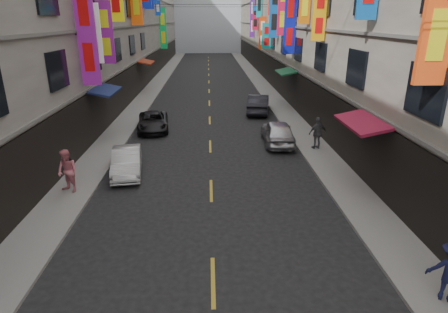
{
  "coord_description": "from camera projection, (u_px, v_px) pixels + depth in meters",
  "views": [
    {
      "loc": [
        -0.05,
        3.26,
        6.99
      ],
      "look_at": [
        0.28,
        11.35,
        4.01
      ],
      "focal_mm": 30.0,
      "sensor_mm": 36.0,
      "label": 1
    }
  ],
  "objects": [
    {
      "name": "haze_block",
      "position": [
        208.0,
        0.0,
        81.83
      ],
      "size": [
        18.0,
        8.0,
        22.0
      ],
      "primitive_type": "cube",
      "color": "#B2BBC7",
      "rests_on": "ground"
    },
    {
      "name": "car_left_far",
      "position": [
        153.0,
        122.0,
        24.87
      ],
      "size": [
        2.44,
        4.44,
        1.18
      ],
      "primitive_type": "imported",
      "rotation": [
        0.0,
        0.0,
        0.12
      ],
      "color": "black",
      "rests_on": "ground"
    },
    {
      "name": "pedestrian_rfar",
      "position": [
        318.0,
        133.0,
        20.84
      ],
      "size": [
        1.19,
        0.87,
        1.82
      ],
      "primitive_type": "imported",
      "rotation": [
        0.0,
        0.0,
        3.41
      ],
      "color": "#515153",
      "rests_on": "sidewalk_right"
    },
    {
      "name": "sidewalk_left",
      "position": [
        151.0,
        91.0,
        38.49
      ],
      "size": [
        2.0,
        90.0,
        0.12
      ],
      "primitive_type": "cube",
      "color": "slate",
      "rests_on": "ground"
    },
    {
      "name": "scooter_far_right",
      "position": [
        272.0,
        138.0,
        21.91
      ],
      "size": [
        0.77,
        1.74,
        1.14
      ],
      "rotation": [
        0.0,
        0.0,
        2.81
      ],
      "color": "black",
      "rests_on": "ground"
    },
    {
      "name": "pedestrian_lfar",
      "position": [
        67.0,
        171.0,
        15.55
      ],
      "size": [
        1.09,
        0.99,
        1.85
      ],
      "primitive_type": "imported",
      "rotation": [
        0.0,
        0.0,
        -0.54
      ],
      "color": "#D5707D",
      "rests_on": "sidewalk_left"
    },
    {
      "name": "car_right_far",
      "position": [
        258.0,
        104.0,
        29.41
      ],
      "size": [
        2.3,
        4.67,
        1.47
      ],
      "primitive_type": "imported",
      "rotation": [
        0.0,
        0.0,
        2.97
      ],
      "color": "#212228",
      "rests_on": "ground"
    },
    {
      "name": "car_left_mid",
      "position": [
        127.0,
        162.0,
        17.81
      ],
      "size": [
        1.85,
        3.88,
        1.23
      ],
      "primitive_type": "imported",
      "rotation": [
        0.0,
        0.0,
        0.15
      ],
      "color": "beige",
      "rests_on": "ground"
    },
    {
      "name": "street_awnings",
      "position": [
        189.0,
        89.0,
        22.65
      ],
      "size": [
        13.99,
        35.2,
        0.41
      ],
      "color": "#16531F",
      "rests_on": "ground"
    },
    {
      "name": "car_right_mid",
      "position": [
        278.0,
        132.0,
        22.11
      ],
      "size": [
        1.82,
        4.24,
        1.43
      ],
      "primitive_type": "imported",
      "rotation": [
        0.0,
        0.0,
        3.11
      ],
      "color": "silver",
      "rests_on": "ground"
    },
    {
      "name": "lane_markings",
      "position": [
        209.0,
        97.0,
        35.92
      ],
      "size": [
        0.12,
        80.2,
        0.01
      ],
      "color": "gold",
      "rests_on": "ground"
    },
    {
      "name": "sidewalk_right",
      "position": [
        267.0,
        90.0,
        38.95
      ],
      "size": [
        2.0,
        90.0,
        0.12
      ],
      "primitive_type": "cube",
      "color": "slate",
      "rests_on": "ground"
    }
  ]
}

